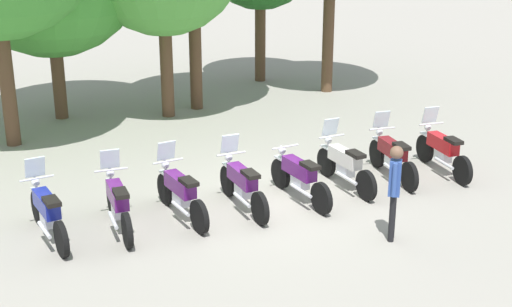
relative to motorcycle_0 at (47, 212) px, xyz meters
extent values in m
plane|color=gray|center=(4.25, -0.67, -0.52)|extent=(80.00, 80.00, 0.00)
cylinder|color=black|center=(0.01, 0.73, -0.20)|extent=(0.11, 0.64, 0.64)
cylinder|color=black|center=(-0.01, -0.82, -0.20)|extent=(0.11, 0.64, 0.64)
cube|color=silver|center=(0.01, 0.73, 0.14)|extent=(0.13, 0.36, 0.04)
cube|color=navy|center=(0.00, 0.01, 0.15)|extent=(0.27, 0.95, 0.30)
cube|color=silver|center=(0.00, -0.04, -0.12)|extent=(0.23, 0.40, 0.24)
cube|color=black|center=(0.00, -0.39, 0.34)|extent=(0.25, 0.44, 0.08)
cylinder|color=silver|center=(0.01, 0.64, 0.12)|extent=(0.05, 0.23, 0.64)
cylinder|color=silver|center=(0.01, 0.55, 0.45)|extent=(0.62, 0.04, 0.04)
sphere|color=silver|center=(0.01, 0.68, 0.33)|extent=(0.16, 0.16, 0.16)
cylinder|color=silver|center=(-0.16, -0.34, -0.18)|extent=(0.08, 0.70, 0.07)
cube|color=silver|center=(0.01, 0.61, 0.65)|extent=(0.36, 0.14, 0.39)
cylinder|color=black|center=(1.36, 0.45, -0.20)|extent=(0.22, 0.65, 0.64)
cylinder|color=black|center=(1.07, -1.07, -0.20)|extent=(0.22, 0.65, 0.64)
cube|color=silver|center=(1.36, 0.45, 0.14)|extent=(0.18, 0.38, 0.04)
cube|color=#59196B|center=(1.22, -0.26, 0.15)|extent=(0.43, 0.98, 0.30)
cube|color=silver|center=(1.21, -0.31, -0.12)|extent=(0.29, 0.43, 0.24)
cube|color=black|center=(1.15, -0.66, 0.34)|extent=(0.32, 0.48, 0.08)
cylinder|color=silver|center=(1.34, 0.36, 0.12)|extent=(0.09, 0.23, 0.64)
cylinder|color=silver|center=(1.32, 0.27, 0.45)|extent=(0.62, 0.15, 0.04)
sphere|color=silver|center=(1.35, 0.40, 0.33)|extent=(0.19, 0.19, 0.16)
cylinder|color=silver|center=(1.00, -0.58, -0.18)|extent=(0.20, 0.70, 0.07)
cube|color=silver|center=(1.34, 0.33, 0.65)|extent=(0.38, 0.20, 0.39)
cylinder|color=black|center=(2.45, 0.34, -0.20)|extent=(0.11, 0.64, 0.64)
cylinder|color=black|center=(2.41, -1.21, -0.20)|extent=(0.11, 0.64, 0.64)
cube|color=silver|center=(2.45, 0.34, 0.14)|extent=(0.13, 0.36, 0.04)
cube|color=#59196B|center=(2.43, -0.39, 0.15)|extent=(0.28, 0.96, 0.30)
cube|color=silver|center=(2.43, -0.44, -0.12)|extent=(0.23, 0.40, 0.24)
cube|color=black|center=(2.42, -0.79, 0.34)|extent=(0.25, 0.45, 0.08)
cylinder|color=silver|center=(2.44, 0.25, 0.12)|extent=(0.06, 0.23, 0.64)
cylinder|color=silver|center=(2.44, 0.16, 0.45)|extent=(0.62, 0.05, 0.04)
sphere|color=silver|center=(2.44, 0.29, 0.33)|extent=(0.16, 0.16, 0.16)
cylinder|color=silver|center=(2.26, -0.73, -0.18)|extent=(0.09, 0.70, 0.07)
cube|color=silver|center=(2.44, 0.22, 0.65)|extent=(0.36, 0.14, 0.39)
cylinder|color=black|center=(3.73, 0.08, -0.20)|extent=(0.17, 0.65, 0.64)
cylinder|color=black|center=(3.55, -1.46, -0.20)|extent=(0.17, 0.65, 0.64)
cube|color=silver|center=(3.73, 0.08, 0.14)|extent=(0.16, 0.37, 0.04)
cube|color=#59196B|center=(3.65, -0.64, 0.15)|extent=(0.37, 0.97, 0.30)
cube|color=silver|center=(3.64, -0.69, -0.12)|extent=(0.26, 0.42, 0.24)
cube|color=black|center=(3.60, -1.04, 0.34)|extent=(0.29, 0.46, 0.08)
cylinder|color=silver|center=(3.72, -0.01, 0.12)|extent=(0.08, 0.23, 0.64)
cylinder|color=silver|center=(3.71, -0.10, 0.45)|extent=(0.62, 0.11, 0.04)
sphere|color=silver|center=(3.72, 0.03, 0.33)|extent=(0.18, 0.18, 0.16)
cylinder|color=silver|center=(3.45, -0.97, -0.18)|extent=(0.15, 0.70, 0.07)
cube|color=silver|center=(3.72, -0.04, 0.65)|extent=(0.37, 0.17, 0.39)
cylinder|color=black|center=(4.89, -0.12, -0.20)|extent=(0.13, 0.64, 0.64)
cylinder|color=black|center=(4.82, -1.67, -0.20)|extent=(0.13, 0.64, 0.64)
cube|color=silver|center=(4.89, -0.12, 0.14)|extent=(0.14, 0.36, 0.04)
cube|color=#59196B|center=(4.85, -0.84, 0.15)|extent=(0.30, 0.96, 0.30)
cube|color=silver|center=(4.85, -0.89, -0.12)|extent=(0.24, 0.41, 0.24)
cube|color=black|center=(4.84, -1.24, 0.34)|extent=(0.26, 0.45, 0.08)
cylinder|color=silver|center=(4.88, -0.21, 0.12)|extent=(0.06, 0.23, 0.64)
cylinder|color=silver|center=(4.88, -0.30, 0.45)|extent=(0.62, 0.06, 0.04)
sphere|color=silver|center=(4.88, -0.17, 0.33)|extent=(0.17, 0.17, 0.16)
cylinder|color=silver|center=(4.68, -1.18, -0.18)|extent=(0.10, 0.70, 0.07)
cylinder|color=black|center=(6.14, -0.05, -0.20)|extent=(0.16, 0.65, 0.64)
cylinder|color=black|center=(5.99, -1.59, -0.20)|extent=(0.16, 0.65, 0.64)
cube|color=silver|center=(6.14, -0.05, 0.14)|extent=(0.15, 0.37, 0.04)
cube|color=silver|center=(6.07, -0.77, 0.15)|extent=(0.35, 0.97, 0.30)
cube|color=silver|center=(6.06, -0.82, -0.12)|extent=(0.26, 0.42, 0.24)
cube|color=black|center=(6.03, -1.17, 0.34)|extent=(0.28, 0.46, 0.08)
cylinder|color=silver|center=(6.13, -0.14, 0.12)|extent=(0.07, 0.23, 0.64)
cylinder|color=silver|center=(6.12, -0.23, 0.45)|extent=(0.62, 0.09, 0.04)
sphere|color=silver|center=(6.13, -0.10, 0.33)|extent=(0.17, 0.17, 0.16)
cylinder|color=silver|center=(5.88, -1.11, -0.18)|extent=(0.14, 0.70, 0.07)
cube|color=silver|center=(6.13, -0.17, 0.65)|extent=(0.37, 0.17, 0.39)
cylinder|color=black|center=(7.48, -0.19, -0.20)|extent=(0.26, 0.64, 0.64)
cylinder|color=black|center=(7.08, -1.68, -0.20)|extent=(0.26, 0.64, 0.64)
cube|color=silver|center=(7.48, -0.19, 0.14)|extent=(0.21, 0.38, 0.04)
cube|color=maroon|center=(7.29, -0.89, 0.15)|extent=(0.50, 0.98, 0.30)
cube|color=silver|center=(7.28, -0.93, -0.12)|extent=(0.32, 0.44, 0.24)
cube|color=black|center=(7.19, -1.27, 0.34)|extent=(0.35, 0.49, 0.08)
cylinder|color=silver|center=(7.46, -0.27, 0.12)|extent=(0.11, 0.23, 0.64)
cylinder|color=silver|center=(7.43, -0.36, 0.45)|extent=(0.61, 0.20, 0.04)
sphere|color=silver|center=(7.47, -0.23, 0.33)|extent=(0.20, 0.20, 0.16)
cylinder|color=silver|center=(7.05, -1.18, -0.18)|extent=(0.25, 0.69, 0.07)
cube|color=silver|center=(7.45, -0.30, 0.65)|extent=(0.38, 0.22, 0.39)
cylinder|color=black|center=(8.67, -0.48, -0.20)|extent=(0.25, 0.65, 0.64)
cylinder|color=black|center=(8.31, -1.99, -0.20)|extent=(0.25, 0.65, 0.64)
cube|color=silver|center=(8.67, -0.48, 0.14)|extent=(0.20, 0.38, 0.04)
cube|color=red|center=(8.50, -1.19, 0.15)|extent=(0.48, 0.98, 0.30)
cube|color=silver|center=(8.49, -1.24, -0.12)|extent=(0.31, 0.44, 0.24)
cube|color=black|center=(8.41, -1.58, 0.34)|extent=(0.34, 0.48, 0.08)
cylinder|color=silver|center=(8.65, -0.57, 0.12)|extent=(0.10, 0.23, 0.64)
cylinder|color=silver|center=(8.63, -0.66, 0.45)|extent=(0.61, 0.18, 0.04)
sphere|color=silver|center=(8.66, -0.53, 0.33)|extent=(0.19, 0.19, 0.16)
cylinder|color=silver|center=(8.26, -1.49, -0.18)|extent=(0.23, 0.70, 0.07)
cube|color=silver|center=(8.64, -0.60, 0.65)|extent=(0.38, 0.21, 0.39)
cylinder|color=black|center=(5.28, -3.17, -0.09)|extent=(0.16, 0.16, 0.86)
cylinder|color=black|center=(5.16, -3.29, -0.09)|extent=(0.16, 0.16, 0.86)
cube|color=#33519E|center=(5.22, -3.23, 0.66)|extent=(0.30, 0.30, 0.64)
cylinder|color=#33519E|center=(5.34, -3.12, 0.68)|extent=(0.11, 0.11, 0.61)
cylinder|color=#33519E|center=(5.11, -3.34, 0.68)|extent=(0.11, 0.11, 0.61)
sphere|color=brown|center=(5.22, -3.23, 1.13)|extent=(0.33, 0.33, 0.23)
cylinder|color=brown|center=(0.76, 5.79, 1.19)|extent=(0.36, 0.36, 3.41)
cylinder|color=brown|center=(2.51, 7.54, 0.75)|extent=(0.36, 0.36, 2.53)
cylinder|color=brown|center=(5.18, 6.16, 0.97)|extent=(0.36, 0.36, 2.97)
cylinder|color=brown|center=(6.24, 6.47, 1.30)|extent=(0.36, 0.36, 3.64)
cylinder|color=brown|center=(9.72, 8.54, 0.98)|extent=(0.36, 0.36, 3.00)
cylinder|color=brown|center=(10.77, 6.15, 1.42)|extent=(0.36, 0.36, 3.87)
camera|label=1|loc=(-2.86, -11.84, 5.12)|focal=49.94mm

